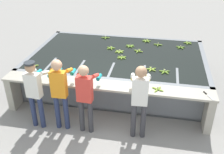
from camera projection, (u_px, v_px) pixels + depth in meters
The scene contains 22 objects.
ground_plane at pixel (103, 123), 6.05m from camera, with size 80.00×80.00×0.00m, color gray.
wash_tank at pixel (118, 69), 7.50m from camera, with size 4.79×3.00×0.89m.
work_ledge at pixel (105, 94), 5.93m from camera, with size 4.79×0.45×0.89m.
worker_0 at pixel (35, 89), 5.52m from camera, with size 0.44×0.73×1.59m.
worker_1 at pixel (60, 88), 5.45m from camera, with size 0.42×0.72×1.67m.
worker_2 at pixel (85, 93), 5.38m from camera, with size 0.43×0.72×1.60m.
worker_3 at pixel (140, 96), 5.20m from camera, with size 0.44×0.73×1.67m.
banana_bunch_floating_0 at pixel (188, 43), 8.00m from camera, with size 0.27×0.28×0.08m.
banana_bunch_floating_1 at pixel (130, 46), 7.79m from camera, with size 0.28×0.28×0.08m.
banana_bunch_floating_2 at pixel (138, 51), 7.44m from camera, with size 0.28×0.28×0.08m.
banana_bunch_floating_3 at pixel (165, 72), 6.32m from camera, with size 0.28×0.27×0.08m.
banana_bunch_floating_4 at pixel (119, 51), 7.41m from camera, with size 0.26×0.28×0.08m.
banana_bunch_floating_5 at pixel (106, 38), 8.41m from camera, with size 0.28×0.28×0.08m.
banana_bunch_floating_6 at pixel (111, 48), 7.64m from camera, with size 0.27×0.27×0.08m.
banana_bunch_floating_7 at pixel (181, 47), 7.69m from camera, with size 0.28×0.27×0.08m.
banana_bunch_floating_8 at pixel (122, 57), 7.06m from camera, with size 0.27×0.28×0.08m.
banana_bunch_floating_9 at pixel (158, 45), 7.88m from camera, with size 0.28×0.28×0.08m.
banana_bunch_floating_10 at pixel (33, 66), 6.59m from camera, with size 0.24×0.24×0.08m.
banana_bunch_floating_11 at pixel (146, 41), 8.15m from camera, with size 0.28×0.28×0.08m.
banana_bunch_floating_12 at pixel (151, 69), 6.43m from camera, with size 0.26×0.28×0.08m.
banana_bunch_ledge_0 at pixel (158, 89), 5.59m from camera, with size 0.27×0.27×0.08m.
knife_0 at pixel (207, 94), 5.43m from camera, with size 0.19×0.32×0.02m.
Camera 1 is at (1.12, -4.68, 3.82)m, focal length 42.00 mm.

